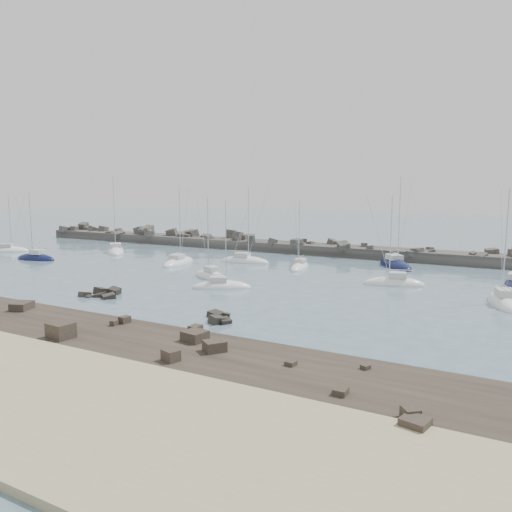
{
  "coord_description": "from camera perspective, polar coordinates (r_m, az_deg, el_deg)",
  "views": [
    {
      "loc": [
        39.88,
        -51.06,
        13.03
      ],
      "look_at": [
        5.4,
        12.0,
        2.82
      ],
      "focal_mm": 35.0,
      "sensor_mm": 36.0,
      "label": 1
    }
  ],
  "objects": [
    {
      "name": "ground",
      "position": [
        66.08,
        -9.15,
        -3.39
      ],
      "size": [
        400.0,
        400.0,
        0.0
      ],
      "primitive_type": "plane",
      "color": "slate",
      "rests_on": "ground"
    },
    {
      "name": "rock_shelf",
      "position": [
        51.17,
        -24.67,
        -7.39
      ],
      "size": [
        140.0,
        12.0,
        2.0
      ],
      "color": "black",
      "rests_on": "ground"
    },
    {
      "name": "rock_cluster_near",
      "position": [
        62.26,
        -17.15,
        -4.33
      ],
      "size": [
        5.1,
        4.02,
        1.69
      ],
      "color": "black",
      "rests_on": "ground"
    },
    {
      "name": "rock_cluster_far",
      "position": [
        49.21,
        -4.3,
        -7.19
      ],
      "size": [
        3.73,
        3.75,
        1.48
      ],
      "color": "black",
      "rests_on": "ground"
    },
    {
      "name": "breakwater",
      "position": [
        102.11,
        0.17,
        0.96
      ],
      "size": [
        115.0,
        7.67,
        5.21
      ],
      "color": "#32302D",
      "rests_on": "ground"
    },
    {
      "name": "sailboat_0",
      "position": [
        110.05,
        -26.44,
        0.51
      ],
      "size": [
        7.42,
        6.56,
        12.16
      ],
      "color": "white",
      "rests_on": "ground"
    },
    {
      "name": "sailboat_1",
      "position": [
        101.59,
        -15.73,
        0.49
      ],
      "size": [
        9.43,
        9.5,
        16.05
      ],
      "color": "white",
      "rests_on": "ground"
    },
    {
      "name": "sailboat_2",
      "position": [
        96.09,
        -23.85,
        -0.31
      ],
      "size": [
        8.18,
        3.65,
        12.77
      ],
      "color": "#0E143A",
      "rests_on": "ground"
    },
    {
      "name": "sailboat_3",
      "position": [
        84.4,
        -8.85,
        -0.8
      ],
      "size": [
        3.94,
        9.19,
        14.03
      ],
      "color": "white",
      "rests_on": "ground"
    },
    {
      "name": "sailboat_4",
      "position": [
        84.9,
        -1.32,
        -0.65
      ],
      "size": [
        9.05,
        4.02,
        13.83
      ],
      "color": "white",
      "rests_on": "ground"
    },
    {
      "name": "sailboat_5",
      "position": [
        71.01,
        -5.18,
        -2.4
      ],
      "size": [
        7.99,
        5.5,
        12.41
      ],
      "color": "white",
      "rests_on": "ground"
    },
    {
      "name": "sailboat_6",
      "position": [
        79.15,
        5.02,
        -1.32
      ],
      "size": [
        3.2,
        7.47,
        11.57
      ],
      "color": "white",
      "rests_on": "ground"
    },
    {
      "name": "sailboat_7",
      "position": [
        64.05,
        -3.98,
        -3.55
      ],
      "size": [
        7.69,
        5.9,
        11.97
      ],
      "color": "white",
      "rests_on": "ground"
    },
    {
      "name": "sailboat_8",
      "position": [
        83.57,
        15.62,
        -1.08
      ],
      "size": [
        8.43,
        9.64,
        15.59
      ],
      "color": "#0E143A",
      "rests_on": "ground"
    },
    {
      "name": "sailboat_9",
      "position": [
        68.22,
        15.51,
        -3.09
      ],
      "size": [
        8.26,
        4.67,
        12.68
      ],
      "color": "white",
      "rests_on": "ground"
    },
    {
      "name": "sailboat_10",
      "position": [
        61.51,
        26.42,
        -4.85
      ],
      "size": [
        5.01,
        9.02,
        13.81
      ],
      "color": "white",
      "rests_on": "ground"
    }
  ]
}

